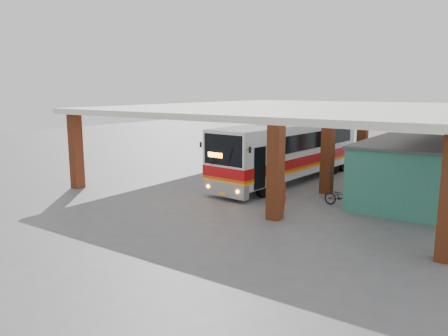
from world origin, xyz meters
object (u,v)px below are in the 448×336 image
at_px(motorcycle, 342,197).
at_px(pedestrian, 281,192).
at_px(red_chair, 381,178).
at_px(coach_bus, 290,151).

xyz_separation_m(motorcycle, pedestrian, (-2.23, -2.19, 0.36)).
distance_m(motorcycle, red_chair, 6.80).
xyz_separation_m(pedestrian, red_chair, (2.27, 8.98, -0.52)).
relative_size(pedestrian, red_chair, 2.40).
relative_size(motorcycle, pedestrian, 1.09).
bearing_deg(coach_bus, motorcycle, -35.25).
distance_m(pedestrian, red_chair, 9.28).
bearing_deg(coach_bus, pedestrian, -62.28).
xyz_separation_m(motorcycle, red_chair, (0.04, 6.79, -0.16)).
relative_size(coach_bus, pedestrian, 7.93).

